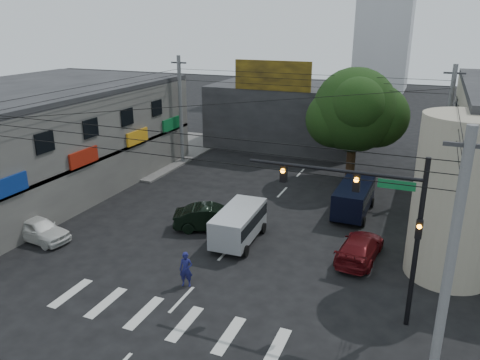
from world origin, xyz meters
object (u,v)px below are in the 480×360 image
Objects in this scene: traffic_gantry at (375,211)px; utility_pole_near_right at (449,270)px; utility_pole_far_right at (446,132)px; dark_sedan at (212,218)px; silver_minivan at (239,226)px; maroon_sedan at (360,247)px; navy_van at (354,200)px; utility_pole_far_left at (181,111)px; traffic_officer at (186,269)px; white_compact at (38,229)px; street_tree at (355,110)px.

utility_pole_near_right reaches higher than traffic_gantry.
dark_sedan is (-12.47, -11.68, -3.85)m from utility_pole_far_right.
silver_minivan is at bearing -135.69° from dark_sedan.
maroon_sedan is (-1.03, 4.95, -4.17)m from traffic_gantry.
navy_van is (-1.34, 5.94, 0.34)m from maroon_sedan.
utility_pole_far_left is 5.33× the size of traffic_officer.
white_compact is 19.20m from navy_van.
street_tree is 5.04× the size of traffic_officer.
utility_pole_far_right is 2.21× the size of white_compact.
utility_pole_near_right is 2.21× the size of white_compact.
traffic_officer is at bearing -89.76° from white_compact.
maroon_sedan is at bearing -68.43° from white_compact.
utility_pole_near_right is at bearing -93.76° from white_compact.
dark_sedan is 9.95m from white_compact.
street_tree is 18.42m from traffic_gantry.
silver_minivan is at bearing -62.32° from white_compact.
utility_pole_near_right is 10.03m from maroon_sedan.
maroon_sedan is (-3.71, 8.44, -3.94)m from utility_pole_near_right.
dark_sedan is 0.96× the size of navy_van.
dark_sedan is at bearing 128.06° from navy_van.
traffic_officer is at bearing -121.32° from utility_pole_far_right.
dark_sedan is at bearing 144.73° from utility_pole_near_right.
dark_sedan is at bearing 89.40° from traffic_officer.
utility_pole_near_right is at bearing -28.77° from traffic_officer.
utility_pole_near_right is 20.50m from utility_pole_far_right.
utility_pole_near_right is 5.33× the size of traffic_officer.
utility_pole_far_left reaches higher than traffic_gantry.
maroon_sedan is at bearing -114.26° from dark_sedan.
utility_pole_far_left is 17.24m from white_compact.
maroon_sedan is (-3.71, -12.06, -3.94)m from utility_pole_far_right.
navy_van is at bearing 102.30° from traffic_gantry.
navy_van is (1.45, -7.11, -4.47)m from street_tree.
silver_minivan is (-10.36, 7.88, -3.62)m from utility_pole_near_right.
utility_pole_far_right reaches higher than street_tree.
utility_pole_far_right is at bearing -45.10° from white_compact.
utility_pole_far_right is (2.68, 17.00, -0.23)m from traffic_gantry.
utility_pole_near_right is 1.91× the size of dark_sedan.
traffic_gantry reaches higher than navy_van.
utility_pole_far_right is (0.00, 20.50, 0.00)m from utility_pole_near_right.
utility_pole_far_left is at bearing 135.69° from utility_pole_near_right.
traffic_gantry reaches higher than traffic_officer.
dark_sedan is at bearing -52.84° from white_compact.
utility_pole_near_right reaches higher than traffic_officer.
white_compact is 17.93m from maroon_sedan.
dark_sedan is 2.79× the size of traffic_officer.
utility_pole_near_right is at bearing -52.58° from traffic_gantry.
utility_pole_near_right is 1.00× the size of utility_pole_far_left.
traffic_gantry is 1.73× the size of white_compact.
utility_pole_near_right and utility_pole_far_right have the same top height.
traffic_officer reaches higher than white_compact.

